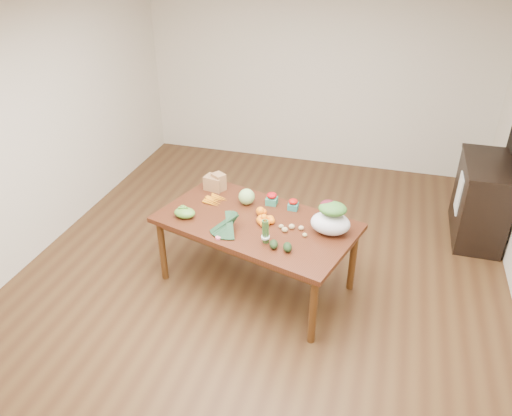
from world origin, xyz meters
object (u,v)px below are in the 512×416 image
(cabbage, at_px, (247,197))
(kale_bunch, at_px, (224,226))
(cabinet, at_px, (481,200))
(salad_bag, at_px, (331,220))
(mandarin_cluster, at_px, (264,219))
(dining_table, at_px, (256,253))
(paper_bag, at_px, (214,182))
(asparagus_bundle, at_px, (265,231))

(cabbage, relative_size, kale_bunch, 0.41)
(cabinet, bearing_deg, kale_bunch, -142.72)
(salad_bag, bearing_deg, mandarin_cluster, -179.29)
(dining_table, distance_m, salad_bag, 0.88)
(paper_bag, distance_m, kale_bunch, 0.88)
(dining_table, xyz_separation_m, kale_bunch, (-0.22, -0.29, 0.45))
(dining_table, xyz_separation_m, mandarin_cluster, (0.08, -0.02, 0.43))
(cabbage, bearing_deg, cabinet, 27.88)
(dining_table, relative_size, kale_bunch, 4.66)
(paper_bag, xyz_separation_m, salad_bag, (1.32, -0.51, 0.05))
(dining_table, relative_size, asparagus_bundle, 7.45)
(cabbage, xyz_separation_m, asparagus_bundle, (0.37, -0.63, 0.04))
(cabinet, relative_size, paper_bag, 3.90)
(dining_table, xyz_separation_m, cabbage, (-0.18, 0.29, 0.46))
(paper_bag, relative_size, kale_bunch, 0.65)
(cabinet, height_order, paper_bag, cabinet)
(salad_bag, bearing_deg, kale_bunch, -163.02)
(paper_bag, height_order, mandarin_cluster, paper_bag)
(asparagus_bundle, bearing_deg, cabbage, 136.33)
(salad_bag, bearing_deg, paper_bag, 158.82)
(paper_bag, distance_m, salad_bag, 1.41)
(paper_bag, bearing_deg, mandarin_cluster, -36.94)
(mandarin_cluster, xyz_separation_m, kale_bunch, (-0.30, -0.28, 0.03))
(dining_table, distance_m, asparagus_bundle, 0.63)
(kale_bunch, bearing_deg, cabinet, 53.59)
(asparagus_bundle, bearing_deg, kale_bunch, -169.97)
(cabinet, height_order, kale_bunch, cabinet)
(kale_bunch, relative_size, asparagus_bundle, 1.60)
(dining_table, height_order, salad_bag, salad_bag)
(cabinet, distance_m, paper_bag, 3.06)
(cabbage, relative_size, salad_bag, 0.45)
(paper_bag, height_order, salad_bag, salad_bag)
(cabbage, xyz_separation_m, salad_bag, (0.89, -0.30, 0.06))
(paper_bag, height_order, kale_bunch, paper_bag)
(cabbage, distance_m, salad_bag, 0.95)
(mandarin_cluster, bearing_deg, dining_table, 167.28)
(cabinet, bearing_deg, paper_bag, -159.27)
(dining_table, xyz_separation_m, paper_bag, (-0.61, 0.50, 0.47))
(mandarin_cluster, height_order, asparagus_bundle, asparagus_bundle)
(cabbage, xyz_separation_m, mandarin_cluster, (0.27, -0.31, -0.03))
(dining_table, xyz_separation_m, salad_bag, (0.71, -0.01, 0.52))
(dining_table, bearing_deg, cabinet, 51.47)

